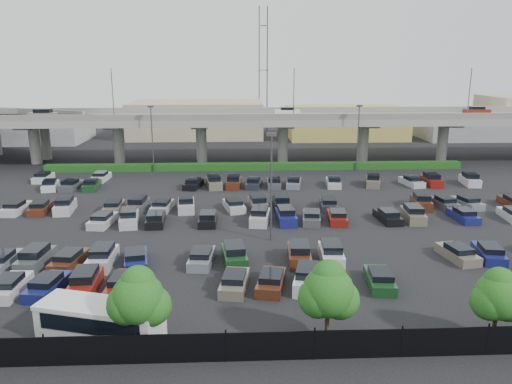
{
  "coord_description": "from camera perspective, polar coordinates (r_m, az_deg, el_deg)",
  "views": [
    {
      "loc": [
        -3.42,
        -53.0,
        16.28
      ],
      "look_at": [
        -0.94,
        2.83,
        2.0
      ],
      "focal_mm": 35.0,
      "sensor_mm": 36.0,
      "label": 1
    }
  ],
  "objects": [
    {
      "name": "tree_row",
      "position": [
        29.67,
        5.8,
        -11.22
      ],
      "size": [
        65.07,
        3.66,
        5.94
      ],
      "color": "#332316",
      "rests_on": "ground"
    },
    {
      "name": "hedge",
      "position": [
        79.64,
        -0.03,
        2.94
      ],
      "size": [
        66.0,
        1.6,
        1.1
      ],
      "primitive_type": "cube",
      "color": "#173D12",
      "rests_on": "ground"
    },
    {
      "name": "distant_buildings",
      "position": [
        116.57,
        5.31,
        8.1
      ],
      "size": [
        138.0,
        24.0,
        9.0
      ],
      "color": "gray",
      "rests_on": "ground"
    },
    {
      "name": "overpass",
      "position": [
        85.57,
        -0.41,
        8.09
      ],
      "size": [
        150.0,
        13.0,
        15.8
      ],
      "color": "gray",
      "rests_on": "ground"
    },
    {
      "name": "parked_cars",
      "position": [
        52.02,
        -0.05,
        -3.19
      ],
      "size": [
        62.76,
        41.6,
        1.67
      ],
      "color": "#272A33",
      "rests_on": "ground"
    },
    {
      "name": "fence",
      "position": [
        29.54,
        4.57,
        -17.09
      ],
      "size": [
        70.0,
        0.1,
        2.0
      ],
      "color": "black",
      "rests_on": "ground"
    },
    {
      "name": "comm_tower",
      "position": [
        127.21,
        0.82,
        14.04
      ],
      "size": [
        2.4,
        2.4,
        30.0
      ],
      "color": "#444348",
      "rests_on": "ground"
    },
    {
      "name": "ground",
      "position": [
        55.55,
        1.1,
        -2.71
      ],
      "size": [
        280.0,
        280.0,
        0.0
      ],
      "primitive_type": "plane",
      "color": "black"
    },
    {
      "name": "light_poles",
      "position": [
        55.91,
        -3.23,
        3.97
      ],
      "size": [
        66.9,
        48.38,
        10.3
      ],
      "color": "#444348",
      "rests_on": "ground"
    },
    {
      "name": "shuttle_bus",
      "position": [
        32.41,
        -17.32,
        -13.86
      ],
      "size": [
        7.98,
        4.59,
        2.43
      ],
      "color": "silver",
      "rests_on": "ground"
    }
  ]
}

